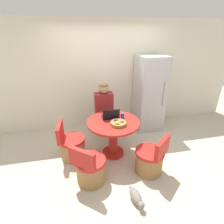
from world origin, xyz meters
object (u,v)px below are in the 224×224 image
Objects in this scene: chair_left_side at (72,146)px; refrigerator at (149,94)px; cat at (136,197)px; dining_table at (113,131)px; person_seated at (104,107)px; chair_near_left_corner at (90,169)px; laptop at (111,116)px; chair_near_right_corner at (150,160)px; fruit_bowl at (118,123)px.

refrigerator is at bearing -60.89° from chair_left_side.
dining_table is at bearing 177.09° from cat.
chair_near_left_corner is at bearing 71.01° from person_seated.
person_seated reaches higher than dining_table.
person_seated reaches higher than chair_near_left_corner.
refrigerator is 1.21m from person_seated.
laptop is (0.04, -0.58, 0.05)m from person_seated.
person_seated is (-0.59, 1.36, 0.49)m from chair_near_right_corner.
refrigerator is 2.50m from cat.
chair_near_left_corner is 0.84m from cat.
person_seated is 0.89m from fruit_bowl.
dining_table is 1.34× the size of chair_near_right_corner.
chair_near_right_corner is 2.60× the size of fruit_bowl.
chair_near_right_corner is 1.06m from chair_near_left_corner.
chair_near_left_corner is at bearing -140.67° from fruit_bowl.
laptop reaches higher than fruit_bowl.
chair_near_right_corner and chair_near_left_corner have the same top height.
chair_left_side is 1.06m from fruit_bowl.
chair_left_side and chair_near_left_corner have the same top height.
dining_table is 2.37× the size of cat.
fruit_bowl reaches higher than cat.
laptop is at bearing -144.80° from refrigerator.
refrigerator is 1.79× the size of dining_table.
chair_near_left_corner is 1.52m from person_seated.
fruit_bowl is at bearing 174.31° from cat.
chair_near_left_corner is at bearing -129.72° from dining_table.
chair_near_left_corner is 0.93m from fruit_bowl.
fruit_bowl is (-1.06, -1.10, -0.12)m from refrigerator.
fruit_bowl is (0.59, 0.48, 0.53)m from chair_near_left_corner.
fruit_bowl is (0.06, -0.15, 0.26)m from dining_table.
refrigerator is at bearing 146.64° from cat.
fruit_bowl is 1.24m from cat.
chair_near_left_corner is at bearing 56.91° from laptop.
fruit_bowl is (0.08, -0.29, -0.01)m from laptop.
dining_table is 0.87m from chair_near_right_corner.
laptop is at bearing -94.61° from chair_near_right_corner.
fruit_bowl is at bearing -100.95° from chair_near_left_corner.
dining_table is 0.76× the size of person_seated.
refrigerator is 1.81m from chair_near_right_corner.
dining_table is 1.34× the size of chair_near_left_corner.
cat is (0.15, -1.90, -0.66)m from person_seated.
chair_left_side is at bearing -151.04° from cat.
fruit_bowl reaches higher than dining_table.
fruit_bowl is at bearing -99.24° from chair_left_side.
dining_table is 3.47× the size of fruit_bowl.
chair_near_right_corner is 1.52m from chair_left_side.
laptop is (-1.14, -0.81, -0.11)m from refrigerator.
chair_left_side is 1.12m from person_seated.
cat is at bearing 94.97° from laptop.
chair_left_side is 0.76m from chair_near_left_corner.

